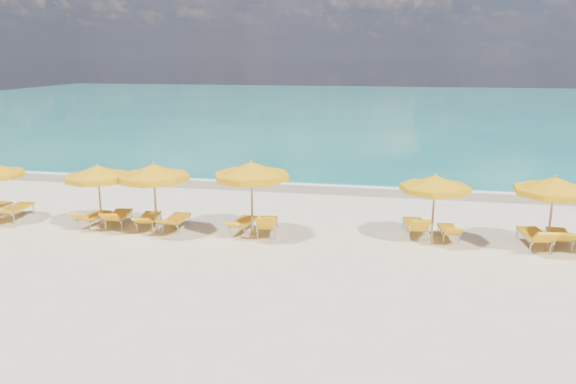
# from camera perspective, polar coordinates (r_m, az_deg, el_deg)

# --- Properties ---
(ground_plane) EXTENTS (120.00, 120.00, 0.00)m
(ground_plane) POSITION_cam_1_polar(r_m,az_deg,el_deg) (18.57, -0.88, -4.69)
(ground_plane) COLOR beige
(ocean) EXTENTS (120.00, 80.00, 0.30)m
(ocean) POSITION_cam_1_polar(r_m,az_deg,el_deg) (65.60, 7.80, 8.57)
(ocean) COLOR #137066
(ocean) RESTS_ON ground
(wet_sand_band) EXTENTS (120.00, 2.60, 0.01)m
(wet_sand_band) POSITION_cam_1_polar(r_m,az_deg,el_deg) (25.59, 2.50, 0.50)
(wet_sand_band) COLOR tan
(wet_sand_band) RESTS_ON ground
(foam_line) EXTENTS (120.00, 1.20, 0.03)m
(foam_line) POSITION_cam_1_polar(r_m,az_deg,el_deg) (26.36, 2.76, 0.89)
(foam_line) COLOR white
(foam_line) RESTS_ON ground
(whitecap_near) EXTENTS (14.00, 0.36, 0.05)m
(whitecap_near) POSITION_cam_1_polar(r_m,az_deg,el_deg) (36.04, -4.72, 4.38)
(whitecap_near) COLOR white
(whitecap_near) RESTS_ON ground
(whitecap_far) EXTENTS (18.00, 0.30, 0.05)m
(whitecap_far) POSITION_cam_1_polar(r_m,az_deg,el_deg) (41.88, 16.88, 5.16)
(whitecap_far) COLOR white
(whitecap_far) RESTS_ON ground
(umbrella_2) EXTENTS (2.34, 2.34, 2.28)m
(umbrella_2) POSITION_cam_1_polar(r_m,az_deg,el_deg) (20.23, -18.77, 1.81)
(umbrella_2) COLOR tan
(umbrella_2) RESTS_ON ground
(umbrella_3) EXTENTS (2.84, 2.84, 2.42)m
(umbrella_3) POSITION_cam_1_polar(r_m,az_deg,el_deg) (19.16, -13.50, 1.90)
(umbrella_3) COLOR tan
(umbrella_3) RESTS_ON ground
(umbrella_4) EXTENTS (2.63, 2.63, 2.56)m
(umbrella_4) POSITION_cam_1_polar(r_m,az_deg,el_deg) (18.35, -3.73, 2.11)
(umbrella_4) COLOR tan
(umbrella_4) RESTS_ON ground
(umbrella_5) EXTENTS (2.45, 2.45, 2.25)m
(umbrella_5) POSITION_cam_1_polar(r_m,az_deg,el_deg) (18.30, 14.70, 0.82)
(umbrella_5) COLOR tan
(umbrella_5) RESTS_ON ground
(umbrella_6) EXTENTS (2.98, 2.98, 2.38)m
(umbrella_6) POSITION_cam_1_polar(r_m,az_deg,el_deg) (18.66, 25.42, 0.52)
(umbrella_6) COLOR tan
(umbrella_6) RESTS_ON ground
(lounger_1_right) EXTENTS (0.78, 2.03, 0.74)m
(lounger_1_right) POSITION_cam_1_polar(r_m,az_deg,el_deg) (22.92, -25.94, -1.90)
(lounger_1_right) COLOR #A5A8AD
(lounger_1_right) RESTS_ON ground
(lounger_2_left) EXTENTS (0.78, 1.74, 0.74)m
(lounger_2_left) POSITION_cam_1_polar(r_m,az_deg,el_deg) (20.98, -19.15, -2.69)
(lounger_2_left) COLOR #A5A8AD
(lounger_2_left) RESTS_ON ground
(lounger_2_right) EXTENTS (0.93, 1.96, 0.78)m
(lounger_2_right) POSITION_cam_1_polar(r_m,az_deg,el_deg) (20.68, -16.83, -2.69)
(lounger_2_right) COLOR #A5A8AD
(lounger_2_right) RESTS_ON ground
(lounger_3_left) EXTENTS (0.90, 1.91, 0.70)m
(lounger_3_left) POSITION_cam_1_polar(r_m,az_deg,el_deg) (20.16, -13.95, -2.96)
(lounger_3_left) COLOR #A5A8AD
(lounger_3_left) RESTS_ON ground
(lounger_3_right) EXTENTS (0.66, 1.90, 0.68)m
(lounger_3_right) POSITION_cam_1_polar(r_m,az_deg,el_deg) (19.76, -11.30, -3.14)
(lounger_3_right) COLOR #A5A8AD
(lounger_3_right) RESTS_ON ground
(lounger_4_left) EXTENTS (0.74, 1.84, 0.68)m
(lounger_4_left) POSITION_cam_1_polar(r_m,az_deg,el_deg) (19.16, -4.59, -3.48)
(lounger_4_left) COLOR #A5A8AD
(lounger_4_left) RESTS_ON ground
(lounger_4_right) EXTENTS (0.87, 1.88, 0.90)m
(lounger_4_right) POSITION_cam_1_polar(r_m,az_deg,el_deg) (18.89, -2.10, -3.63)
(lounger_4_right) COLOR #A5A8AD
(lounger_4_right) RESTS_ON ground
(lounger_5_left) EXTENTS (0.88, 1.96, 0.92)m
(lounger_5_left) POSITION_cam_1_polar(r_m,az_deg,el_deg) (19.13, 12.76, -3.72)
(lounger_5_left) COLOR #A5A8AD
(lounger_5_left) RESTS_ON ground
(lounger_5_right) EXTENTS (0.68, 1.65, 0.69)m
(lounger_5_right) POSITION_cam_1_polar(r_m,az_deg,el_deg) (19.10, 15.97, -4.10)
(lounger_5_right) COLOR #A5A8AD
(lounger_5_right) RESTS_ON ground
(lounger_6_left) EXTENTS (0.86, 2.04, 0.89)m
(lounger_6_left) POSITION_cam_1_polar(r_m,az_deg,el_deg) (19.20, 23.71, -4.50)
(lounger_6_left) COLOR #A5A8AD
(lounger_6_left) RESTS_ON ground
(lounger_6_right) EXTENTS (0.69, 1.82, 0.77)m
(lounger_6_right) POSITION_cam_1_polar(r_m,az_deg,el_deg) (19.70, 25.83, -4.36)
(lounger_6_right) COLOR #A5A8AD
(lounger_6_right) RESTS_ON ground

